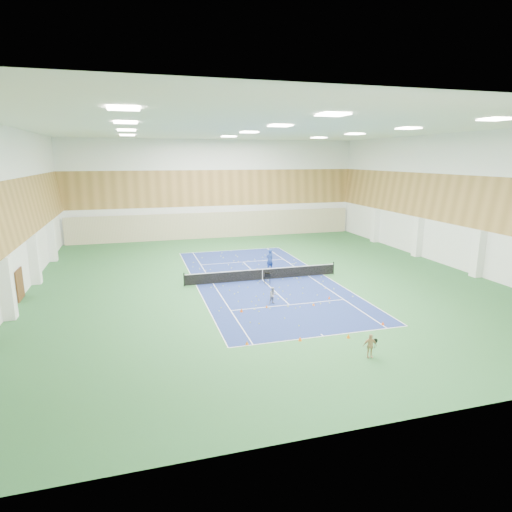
% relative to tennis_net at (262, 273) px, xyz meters
% --- Properties ---
extents(ground, '(40.00, 40.00, 0.00)m').
position_rel_tennis_net_xyz_m(ground, '(0.00, 0.00, -0.55)').
color(ground, '#285E30').
rests_on(ground, ground).
extents(room_shell, '(36.00, 40.00, 12.00)m').
position_rel_tennis_net_xyz_m(room_shell, '(0.00, 0.00, 5.45)').
color(room_shell, white).
rests_on(room_shell, ground).
extents(wood_cladding, '(36.00, 40.00, 8.00)m').
position_rel_tennis_net_xyz_m(wood_cladding, '(0.00, 0.00, 7.45)').
color(wood_cladding, '#A1773B').
rests_on(wood_cladding, room_shell).
extents(ceiling_light_grid, '(21.40, 25.40, 0.06)m').
position_rel_tennis_net_xyz_m(ceiling_light_grid, '(0.00, 0.00, 11.37)').
color(ceiling_light_grid, white).
rests_on(ceiling_light_grid, room_shell).
extents(court_surface, '(10.97, 23.77, 0.01)m').
position_rel_tennis_net_xyz_m(court_surface, '(0.00, 0.00, -0.55)').
color(court_surface, navy).
rests_on(court_surface, ground).
extents(tennis_balls_scatter, '(10.57, 22.77, 0.07)m').
position_rel_tennis_net_xyz_m(tennis_balls_scatter, '(0.00, 0.00, -0.50)').
color(tennis_balls_scatter, yellow).
rests_on(tennis_balls_scatter, ground).
extents(tennis_net, '(12.80, 0.10, 1.10)m').
position_rel_tennis_net_xyz_m(tennis_net, '(0.00, 0.00, 0.00)').
color(tennis_net, black).
rests_on(tennis_net, ground).
extents(back_curtain, '(35.40, 0.16, 3.20)m').
position_rel_tennis_net_xyz_m(back_curtain, '(0.00, 19.75, 1.05)').
color(back_curtain, '#C6B793').
rests_on(back_curtain, ground).
extents(door_left_b, '(0.08, 1.80, 2.20)m').
position_rel_tennis_net_xyz_m(door_left_b, '(-17.92, 0.00, 0.55)').
color(door_left_b, '#593319').
rests_on(door_left_b, ground).
extents(coach, '(0.81, 0.66, 1.93)m').
position_rel_tennis_net_xyz_m(coach, '(1.53, 2.80, 0.42)').
color(coach, navy).
rests_on(coach, ground).
extents(child_court, '(0.68, 0.59, 1.19)m').
position_rel_tennis_net_xyz_m(child_court, '(-1.00, -5.83, 0.04)').
color(child_court, '#919199').
rests_on(child_court, ground).
extents(child_apron, '(0.77, 0.40, 1.25)m').
position_rel_tennis_net_xyz_m(child_apron, '(1.14, -14.89, 0.08)').
color(child_apron, tan).
rests_on(child_apron, ground).
extents(ball_cart, '(0.60, 0.60, 0.86)m').
position_rel_tennis_net_xyz_m(ball_cart, '(0.07, -1.11, -0.12)').
color(ball_cart, black).
rests_on(ball_cart, ground).
extents(cone_svc_a, '(0.22, 0.22, 0.25)m').
position_rel_tennis_net_xyz_m(cone_svc_a, '(-3.49, -6.82, -0.43)').
color(cone_svc_a, '#E4510C').
rests_on(cone_svc_a, ground).
extents(cone_svc_b, '(0.18, 0.18, 0.19)m').
position_rel_tennis_net_xyz_m(cone_svc_b, '(-1.66, -6.49, -0.45)').
color(cone_svc_b, orange).
rests_on(cone_svc_b, ground).
extents(cone_svc_c, '(0.17, 0.17, 0.19)m').
position_rel_tennis_net_xyz_m(cone_svc_c, '(1.54, -6.97, -0.46)').
color(cone_svc_c, '#FF660D').
rests_on(cone_svc_c, ground).
extents(cone_svc_d, '(0.18, 0.18, 0.19)m').
position_rel_tennis_net_xyz_m(cone_svc_d, '(3.19, -5.95, -0.45)').
color(cone_svc_d, '#F34E0C').
rests_on(cone_svc_d, ground).
extents(cone_base_a, '(0.19, 0.19, 0.21)m').
position_rel_tennis_net_xyz_m(cone_base_a, '(-4.42, -11.75, -0.44)').
color(cone_base_a, orange).
rests_on(cone_base_a, ground).
extents(cone_base_b, '(0.21, 0.21, 0.23)m').
position_rel_tennis_net_xyz_m(cone_base_b, '(-1.48, -12.06, -0.43)').
color(cone_base_b, '#FF640D').
rests_on(cone_base_b, ground).
extents(cone_base_c, '(0.22, 0.22, 0.24)m').
position_rel_tennis_net_xyz_m(cone_base_c, '(1.26, -12.45, -0.43)').
color(cone_base_c, orange).
rests_on(cone_base_c, ground).
extents(cone_base_d, '(0.20, 0.20, 0.22)m').
position_rel_tennis_net_xyz_m(cone_base_d, '(4.17, -11.31, -0.44)').
color(cone_base_d, '#DB410B').
rests_on(cone_base_d, ground).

